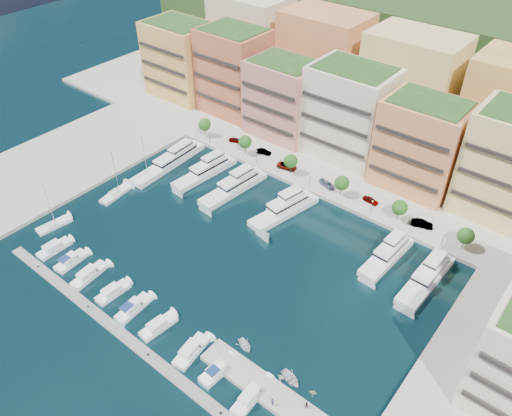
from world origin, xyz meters
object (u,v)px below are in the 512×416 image
object	(u,v)px
cruiser_0	(54,249)
person_1	(306,405)
tree_0	(205,125)
yacht_6	(428,276)
sailboat_2	(147,177)
tender_0	(245,346)
cruiser_4	(133,308)
car_4	(371,200)
yacht_3	(286,208)
cruiser_8	(251,396)
person_0	(273,402)
yacht_1	(207,171)
cruiser_2	(89,275)
cruiser_3	(113,292)
tender_3	(313,392)
cruiser_1	(71,261)
tender_2	(290,379)
yacht_2	(236,185)
cruiser_6	(191,351)
lamppost_0	(209,134)
car_5	(422,224)
lamppost_3	(372,205)
yacht_0	(172,160)
yacht_5	(388,254)
sailboat_0	(54,225)
cruiser_7	(217,371)
car_2	(287,166)
car_3	(327,184)
car_0	(236,140)
lamppost_4	(443,237)
tree_4	(400,208)
tree_3	(342,183)
sailboat_1	(118,193)
cruiser_5	(158,327)
tree_5	(466,236)
tender_1	(281,377)
lamppost_2	(310,179)
tree_1	(245,142)
lamppost_1	(256,155)

from	to	relation	value
cruiser_0	person_1	world-z (taller)	person_1
tree_0	yacht_6	distance (m)	78.92
sailboat_2	tender_0	bearing A→B (deg)	-24.17
cruiser_4	car_4	size ratio (longest dim) A/B	2.03
yacht_3	cruiser_8	size ratio (longest dim) A/B	2.31
person_0	person_1	size ratio (longest dim) A/B	1.03
sailboat_2	person_0	distance (m)	74.73
yacht_1	cruiser_2	bearing A→B (deg)	-80.62
sailboat_2	car_4	bearing A→B (deg)	27.39
cruiser_3	tender_3	distance (m)	45.44
cruiser_1	tender_2	world-z (taller)	cruiser_1
yacht_2	cruiser_6	bearing A→B (deg)	-58.25
tree_0	lamppost_0	xyz separation A→B (m)	(4.00, -2.30, -0.92)
yacht_3	tender_2	size ratio (longest dim) A/B	4.73
yacht_6	car_5	world-z (taller)	yacht_6
lamppost_3	yacht_0	bearing A→B (deg)	-165.85
yacht_5	cruiser_3	world-z (taller)	yacht_5
tree_0	cruiser_2	world-z (taller)	tree_0
yacht_2	sailboat_0	size ratio (longest dim) A/B	1.62
cruiser_7	car_5	world-z (taller)	car_5
cruiser_1	car_5	world-z (taller)	car_5
yacht_2	car_2	world-z (taller)	yacht_2
tender_0	car_3	bearing A→B (deg)	38.67
cruiser_2	car_0	distance (m)	61.98
cruiser_6	car_5	bearing A→B (deg)	73.20
person_0	lamppost_4	bearing A→B (deg)	-45.40
tree_4	cruiser_6	xyz separation A→B (m)	(-12.29, -58.09, -4.20)
lamppost_4	car_3	distance (m)	33.01
cruiser_6	tree_3	bearing A→B (deg)	93.65
cruiser_7	tender_0	size ratio (longest dim) A/B	1.99
tree_4	lamppost_3	bearing A→B (deg)	-159.03
sailboat_1	tree_0	bearing A→B (deg)	93.14
tree_4	car_0	xyz separation A→B (m)	(-54.18, 2.86, -3.05)
yacht_5	tender_0	distance (m)	39.64
cruiser_5	cruiser_6	world-z (taller)	same
lamppost_0	cruiser_5	xyz separation A→B (m)	(38.77, -55.78, -3.28)
cruiser_5	sailboat_2	distance (m)	51.94
yacht_0	cruiser_8	size ratio (longest dim) A/B	2.97
tree_0	tree_5	bearing A→B (deg)	0.00
cruiser_1	tender_1	bearing A→B (deg)	6.75
lamppost_2	car_0	xyz separation A→B (m)	(-30.18, 5.16, -2.13)
tree_5	yacht_3	xyz separation A→B (m)	(-39.45, -13.54, -3.53)
tree_1	lamppost_0	size ratio (longest dim) A/B	1.35
lamppost_1	person_1	distance (m)	73.84
lamppost_1	cruiser_5	size ratio (longest dim) A/B	0.54
lamppost_2	lamppost_3	distance (m)	18.00
lamppost_4	lamppost_3	bearing A→B (deg)	180.00
yacht_5	person_1	distance (m)	42.30
lamppost_1	sailboat_2	bearing A→B (deg)	-130.30
cruiser_1	yacht_0	bearing A→B (deg)	105.96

